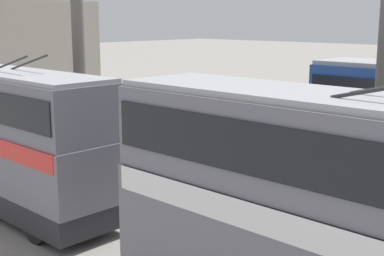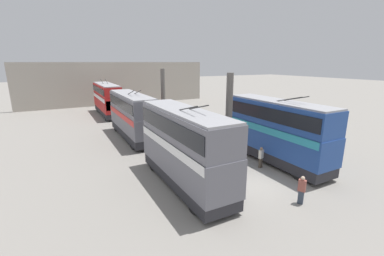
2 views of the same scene
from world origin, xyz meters
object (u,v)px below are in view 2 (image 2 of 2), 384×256
object	(u,v)px
person_aisle_midway	(199,146)
bus_right_far	(107,97)
bus_right_near	(184,143)
bus_right_mid	(132,113)
person_aisle_foreground	(302,189)
oil_drum	(149,131)
bus_left_near	(277,128)
person_by_right_row	(238,184)
person_by_left_row	(261,157)

from	to	relation	value
person_aisle_midway	bus_right_far	bearing A→B (deg)	93.66
bus_right_near	bus_right_mid	distance (m)	12.76
bus_right_mid	person_aisle_foreground	bearing A→B (deg)	-164.59
oil_drum	bus_left_near	bearing A→B (deg)	-153.70
person_aisle_midway	bus_left_near	bearing A→B (deg)	-48.51
bus_right_far	person_aisle_midway	xyz separation A→B (m)	(-22.57, -3.73, -1.91)
person_by_right_row	oil_drum	size ratio (longest dim) A/B	1.90
bus_right_near	person_by_right_row	bearing A→B (deg)	-141.07
bus_left_near	person_aisle_midway	size ratio (longest dim) A/B	5.91
bus_left_near	person_aisle_midway	bearing A→B (deg)	47.21
bus_right_far	person_aisle_midway	bearing A→B (deg)	-170.62
bus_left_near	oil_drum	bearing A→B (deg)	26.30
person_aisle_foreground	person_by_left_row	size ratio (longest dim) A/B	1.03
person_by_right_row	person_by_left_row	world-z (taller)	person_by_left_row
bus_right_mid	person_by_right_row	size ratio (longest dim) A/B	6.86
person_by_left_row	person_aisle_foreground	bearing A→B (deg)	142.87
person_aisle_midway	person_aisle_foreground	size ratio (longest dim) A/B	0.94
bus_right_mid	person_by_left_row	world-z (taller)	bus_right_mid
bus_right_near	bus_left_near	bearing A→B (deg)	-88.78
person_by_left_row	person_aisle_midway	bearing A→B (deg)	11.98
bus_left_near	person_by_left_row	size ratio (longest dim) A/B	5.76
bus_right_far	person_aisle_midway	distance (m)	22.96
bus_right_near	person_aisle_midway	size ratio (longest dim) A/B	5.82
bus_right_near	oil_drum	xyz separation A→B (m)	(13.42, -2.00, -2.57)
bus_right_far	person_aisle_foreground	distance (m)	33.04
person_by_left_row	oil_drum	xyz separation A→B (m)	(13.60, 4.67, -0.50)
person_by_right_row	bus_right_near	bearing A→B (deg)	-87.75
bus_left_near	bus_right_mid	size ratio (longest dim) A/B	0.93
bus_left_near	bus_right_far	bearing A→B (deg)	17.54
person_aisle_foreground	person_by_right_row	world-z (taller)	person_aisle_foreground
person_aisle_foreground	oil_drum	size ratio (longest dim) A/B	2.16
bus_right_near	person_by_left_row	world-z (taller)	bus_right_near
bus_right_near	person_by_right_row	xyz separation A→B (m)	(-2.88, -2.33, -2.17)
bus_left_near	person_aisle_foreground	size ratio (longest dim) A/B	5.59
person_aisle_midway	bus_right_near	bearing A→B (deg)	-134.54
bus_right_far	person_aisle_foreground	size ratio (longest dim) A/B	6.18
bus_right_far	bus_right_mid	bearing A→B (deg)	-180.00
person_by_left_row	person_by_right_row	bearing A→B (deg)	102.51
person_aisle_foreground	oil_drum	world-z (taller)	person_aisle_foreground
person_by_left_row	oil_drum	distance (m)	14.38
person_aisle_midway	person_by_left_row	distance (m)	5.64
bus_right_near	oil_drum	size ratio (longest dim) A/B	11.89
bus_right_mid	person_aisle_foreground	distance (m)	18.92
person_aisle_midway	person_by_right_row	world-z (taller)	person_aisle_midway
bus_right_far	person_aisle_foreground	xyz separation A→B (m)	(-32.61, -5.00, -1.85)
person_aisle_midway	person_aisle_foreground	xyz separation A→B (m)	(-10.03, -1.27, 0.06)
bus_right_mid	oil_drum	size ratio (longest dim) A/B	13.01
bus_left_near	person_aisle_foreground	world-z (taller)	bus_left_near
person_aisle_midway	person_by_left_row	world-z (taller)	person_by_left_row
person_by_right_row	person_aisle_midway	bearing A→B (deg)	-137.23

